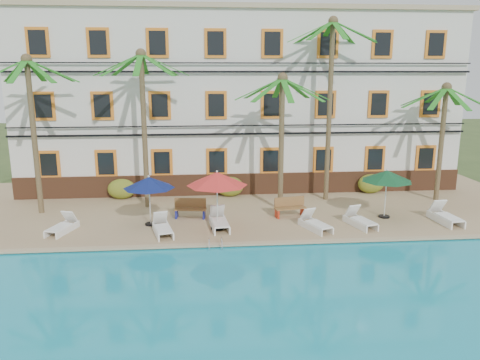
{
  "coord_description": "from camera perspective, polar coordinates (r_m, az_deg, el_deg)",
  "views": [
    {
      "loc": [
        -2.47,
        -18.45,
        6.98
      ],
      "look_at": [
        -0.56,
        3.0,
        2.0
      ],
      "focal_mm": 35.0,
      "sensor_mm": 36.0,
      "label": 1
    }
  ],
  "objects": [
    {
      "name": "swimming_pool",
      "position": [
        13.59,
        6.41,
        -17.49
      ],
      "size": [
        26.0,
        12.0,
        0.2
      ],
      "primitive_type": "cube",
      "color": "#1899B5",
      "rests_on": "ground"
    },
    {
      "name": "lounger_c",
      "position": [
        20.76,
        -2.57,
        -5.03
      ],
      "size": [
        0.88,
        2.03,
        0.93
      ],
      "color": "white",
      "rests_on": "pool_deck"
    },
    {
      "name": "palm_c",
      "position": [
        22.81,
        5.11,
        7.13
      ],
      "size": [
        4.57,
        4.57,
        6.71
      ],
      "color": "brown",
      "rests_on": "pool_deck"
    },
    {
      "name": "lounger_e",
      "position": [
        21.65,
        14.4,
        -4.73
      ],
      "size": [
        1.13,
        1.94,
        0.86
      ],
      "color": "white",
      "rests_on": "pool_deck"
    },
    {
      "name": "ground",
      "position": [
        19.88,
        2.4,
        -7.54
      ],
      "size": [
        100.0,
        100.0,
        0.0
      ],
      "primitive_type": "plane",
      "color": "#384C23",
      "rests_on": "ground"
    },
    {
      "name": "shrub_mid",
      "position": [
        25.86,
        -1.23,
        -0.81
      ],
      "size": [
        1.5,
        0.9,
        1.1
      ],
      "primitive_type": "ellipsoid",
      "color": "#245D1A",
      "rests_on": "pool_deck"
    },
    {
      "name": "palm_d",
      "position": [
        24.92,
        10.96,
        11.08
      ],
      "size": [
        4.57,
        4.57,
        9.47
      ],
      "color": "brown",
      "rests_on": "pool_deck"
    },
    {
      "name": "lounger_f",
      "position": [
        23.43,
        23.72,
        -4.03
      ],
      "size": [
        0.87,
        2.05,
        0.94
      ],
      "color": "white",
      "rests_on": "pool_deck"
    },
    {
      "name": "shrub_left",
      "position": [
        26.15,
        -14.23,
        -1.06
      ],
      "size": [
        1.5,
        0.9,
        1.1
      ],
      "primitive_type": "ellipsoid",
      "color": "#245D1A",
      "rests_on": "pool_deck"
    },
    {
      "name": "palm_a",
      "position": [
        24.12,
        -24.05,
        7.56
      ],
      "size": [
        4.57,
        4.57,
        7.56
      ],
      "color": "brown",
      "rests_on": "pool_deck"
    },
    {
      "name": "bench_right",
      "position": [
        22.42,
        6.05,
        -3.27
      ],
      "size": [
        1.56,
        0.74,
        0.93
      ],
      "color": "olive",
      "rests_on": "pool_deck"
    },
    {
      "name": "pool_coping",
      "position": [
        18.95,
        2.77,
        -7.7
      ],
      "size": [
        30.0,
        0.35,
        0.06
      ],
      "primitive_type": "cube",
      "color": "tan",
      "rests_on": "pool_deck"
    },
    {
      "name": "shrub_right",
      "position": [
        27.57,
        15.67,
        -0.43
      ],
      "size": [
        1.5,
        0.9,
        1.1
      ],
      "primitive_type": "ellipsoid",
      "color": "#245D1A",
      "rests_on": "pool_deck"
    },
    {
      "name": "lounger_d",
      "position": [
        20.8,
        9.12,
        -5.23
      ],
      "size": [
        1.25,
        1.91,
        0.85
      ],
      "color": "white",
      "rests_on": "pool_deck"
    },
    {
      "name": "pool_ladder",
      "position": [
        18.71,
        -3.01,
        -8.07
      ],
      "size": [
        0.54,
        0.74,
        0.74
      ],
      "color": "silver",
      "rests_on": "ground"
    },
    {
      "name": "umbrella_blue",
      "position": [
        21.07,
        -11.04,
        -0.34
      ],
      "size": [
        2.29,
        2.29,
        2.29
      ],
      "color": "black",
      "rests_on": "pool_deck"
    },
    {
      "name": "palm_b",
      "position": [
        23.57,
        -11.72,
        8.7
      ],
      "size": [
        4.57,
        4.57,
        7.84
      ],
      "color": "brown",
      "rests_on": "pool_deck"
    },
    {
      "name": "bench_left",
      "position": [
        22.23,
        -6.05,
        -3.41
      ],
      "size": [
        1.55,
        0.67,
        0.93
      ],
      "color": "olive",
      "rests_on": "pool_deck"
    },
    {
      "name": "umbrella_red",
      "position": [
        20.09,
        -2.82,
        0.11
      ],
      "size": [
        2.64,
        2.64,
        2.63
      ],
      "color": "black",
      "rests_on": "pool_deck"
    },
    {
      "name": "palm_e",
      "position": [
        26.71,
        23.52,
        6.35
      ],
      "size": [
        4.57,
        4.57,
        6.23
      ],
      "color": "brown",
      "rests_on": "pool_deck"
    },
    {
      "name": "umbrella_green",
      "position": [
        22.81,
        17.48,
        0.46
      ],
      "size": [
        2.35,
        2.35,
        2.36
      ],
      "color": "black",
      "rests_on": "pool_deck"
    },
    {
      "name": "lounger_a",
      "position": [
        21.6,
        -20.83,
        -5.27
      ],
      "size": [
        1.13,
        1.85,
        0.82
      ],
      "color": "white",
      "rests_on": "pool_deck"
    },
    {
      "name": "pool_deck",
      "position": [
        24.56,
        0.9,
        -3.19
      ],
      "size": [
        30.0,
        12.0,
        0.25
      ],
      "primitive_type": "cube",
      "color": "tan",
      "rests_on": "ground"
    },
    {
      "name": "hotel_building",
      "position": [
        28.59,
        -0.12,
        9.8
      ],
      "size": [
        25.4,
        6.44,
        10.22
      ],
      "color": "silver",
      "rests_on": "pool_deck"
    },
    {
      "name": "lounger_b",
      "position": [
        20.24,
        -9.43,
        -5.73
      ],
      "size": [
        1.06,
        1.95,
        0.87
      ],
      "color": "white",
      "rests_on": "pool_deck"
    }
  ]
}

